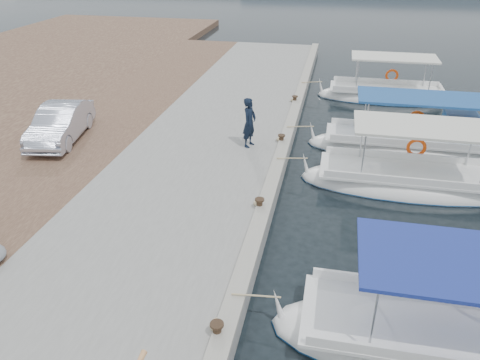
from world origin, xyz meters
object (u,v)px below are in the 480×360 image
Objects in this scene: parked_car at (60,123)px; fishing_caique_b at (445,344)px; fisherman at (249,123)px; fishing_caique_c at (407,184)px; fishing_caique_e at (385,97)px; fishing_caique_d at (411,147)px.

fishing_caique_b is at bearing -40.34° from parked_car.
fisherman is at bearing -3.25° from parked_car.
parked_car is (-12.91, 0.34, 1.05)m from fishing_caique_c.
fishing_caique_b is 16.91m from fishing_caique_e.
fishing_caique_e is at bearing 90.42° from fishing_caique_b.
fishing_caique_e is (-0.12, 16.91, 0.00)m from fishing_caique_b.
fishing_caique_d is 1.13× the size of fishing_caique_e.
fishing_caique_d reaches higher than parked_car.
fisherman reaches higher than fishing_caique_e.
fishing_caique_c is (-0.02, 7.16, 0.00)m from fishing_caique_b.
fishing_caique_c is 3.84× the size of fisherman.
fishing_caique_e is 15.93m from parked_car.
fishing_caique_c is 1.75× the size of parked_car.
fishing_caique_d is at bearing 81.36° from fishing_caique_c.
fishing_caique_d is 4.24× the size of fisherman.
fisherman is at bearing -123.18° from fishing_caique_e.
fisherman reaches higher than fishing_caique_c.
fishing_caique_e is at bearing 94.93° from fishing_caique_d.
fishing_caique_b is 10.22m from fisherman.
fishing_caique_b is 1.76× the size of parked_car.
fishing_caique_e is at bearing 90.58° from fishing_caique_c.
fishing_caique_d is at bearing -85.07° from fishing_caique_e.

